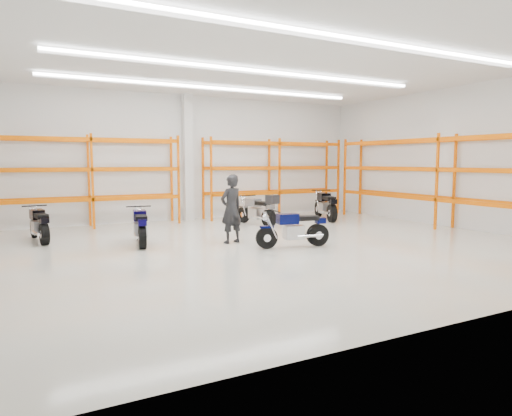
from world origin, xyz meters
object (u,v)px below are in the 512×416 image
motorcycle_back_a (39,225)px  motorcycle_back_d (326,206)px  motorcycle_back_c (259,210)px  standing_man (231,209)px  motorcycle_main (296,230)px  structural_column (188,158)px  motorcycle_back_b (140,227)px

motorcycle_back_a → motorcycle_back_d: size_ratio=0.90×
motorcycle_back_c → standing_man: (-2.17, -2.53, 0.39)m
motorcycle_main → structural_column: 6.58m
motorcycle_main → motorcycle_back_d: bearing=46.1°
motorcycle_back_b → structural_column: bearing=56.5°
structural_column → motorcycle_back_a: bearing=-153.8°
motorcycle_main → motorcycle_back_b: bearing=147.4°
standing_man → structural_column: 5.21m
motorcycle_main → structural_column: (-0.60, 6.30, 1.81)m
motorcycle_back_a → motorcycle_back_b: motorcycle_back_b is taller
motorcycle_back_c → motorcycle_back_d: bearing=3.4°
motorcycle_back_d → standing_man: standing_man is taller
standing_man → structural_column: structural_column is taller
motorcycle_back_c → structural_column: bearing=122.9°
motorcycle_back_c → motorcycle_back_d: (2.86, 0.17, -0.01)m
motorcycle_back_d → standing_man: size_ratio=1.18×
motorcycle_main → motorcycle_back_a: (-5.63, 3.82, 0.00)m
motorcycle_back_c → motorcycle_back_d: 2.86m
motorcycle_main → standing_man: 1.81m
motorcycle_back_b → standing_man: bearing=-21.2°
motorcycle_back_d → standing_man: 5.72m
motorcycle_back_a → structural_column: 5.89m
motorcycle_back_d → motorcycle_main: bearing=-133.9°
motorcycle_main → motorcycle_back_c: size_ratio=0.91×
motorcycle_main → structural_column: bearing=95.4°
motorcycle_main → motorcycle_back_a: same height
standing_man → motorcycle_back_a: bearing=-44.0°
motorcycle_back_b → structural_column: 5.30m
motorcycle_back_b → motorcycle_main: bearing=-32.6°
motorcycle_back_b → standing_man: 2.38m
motorcycle_main → motorcycle_back_b: (-3.35, 2.14, 0.01)m
motorcycle_back_b → motorcycle_back_d: (7.20, 1.86, 0.05)m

